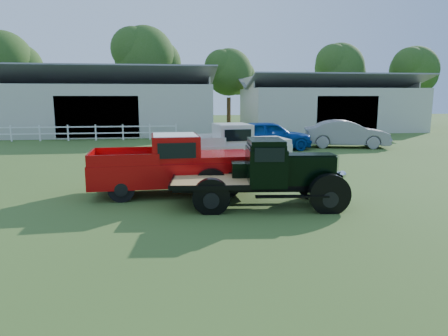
{
  "coord_description": "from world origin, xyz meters",
  "views": [
    {
      "loc": [
        -1.43,
        -10.94,
        3.25
      ],
      "look_at": [
        0.2,
        1.2,
        1.05
      ],
      "focal_mm": 32.0,
      "sensor_mm": 36.0,
      "label": 1
    }
  ],
  "objects": [
    {
      "name": "tree_b",
      "position": [
        -4.0,
        34.0,
        5.75
      ],
      "size": [
        6.9,
        6.9,
        11.5
      ],
      "primitive_type": null,
      "color": "#1D450D",
      "rests_on": "ground"
    },
    {
      "name": "shed_left",
      "position": [
        -7.0,
        26.0,
        2.8
      ],
      "size": [
        18.8,
        10.2,
        5.6
      ],
      "primitive_type": null,
      "color": "beige",
      "rests_on": "ground"
    },
    {
      "name": "ground",
      "position": [
        0.0,
        0.0,
        0.0
      ],
      "size": [
        120.0,
        120.0,
        0.0
      ],
      "primitive_type": "plane",
      "color": "#496E2B"
    },
    {
      "name": "misc_car_blue",
      "position": [
        4.5,
        12.86,
        0.91
      ],
      "size": [
        5.57,
        2.86,
        1.81
      ],
      "primitive_type": "imported",
      "rotation": [
        0.0,
        0.0,
        1.71
      ],
      "color": "#083A94",
      "rests_on": "ground"
    },
    {
      "name": "vintage_flatbed",
      "position": [
        1.24,
        0.46,
        1.01
      ],
      "size": [
        5.26,
        2.51,
        2.02
      ],
      "primitive_type": null,
      "rotation": [
        0.0,
        0.0,
        -0.1
      ],
      "color": "black",
      "rests_on": "ground"
    },
    {
      "name": "tree_e",
      "position": [
        26.0,
        32.0,
        4.75
      ],
      "size": [
        5.7,
        5.7,
        9.5
      ],
      "primitive_type": null,
      "color": "#1D450D",
      "rests_on": "ground"
    },
    {
      "name": "tree_d",
      "position": [
        18.0,
        34.0,
        5.0
      ],
      "size": [
        6.0,
        6.0,
        10.0
      ],
      "primitive_type": null,
      "color": "#1D450D",
      "rests_on": "ground"
    },
    {
      "name": "red_pickup",
      "position": [
        -1.4,
        2.43,
        1.01
      ],
      "size": [
        5.65,
        2.4,
        2.02
      ],
      "primitive_type": null,
      "rotation": [
        0.0,
        0.0,
        0.05
      ],
      "color": "#A90808",
      "rests_on": "ground"
    },
    {
      "name": "misc_car_grey",
      "position": [
        9.84,
        13.54,
        0.87
      ],
      "size": [
        5.57,
        3.05,
        1.74
      ],
      "primitive_type": "imported",
      "rotation": [
        0.0,
        0.0,
        1.33
      ],
      "color": "gray",
      "rests_on": "ground"
    },
    {
      "name": "white_pickup",
      "position": [
        1.23,
        6.81,
        1.0
      ],
      "size": [
        5.65,
        2.71,
        2.0
      ],
      "primitive_type": null,
      "rotation": [
        0.0,
        0.0,
        0.11
      ],
      "color": "beige",
      "rests_on": "ground"
    },
    {
      "name": "shed_right",
      "position": [
        14.0,
        27.0,
        2.6
      ],
      "size": [
        16.8,
        9.2,
        5.2
      ],
      "primitive_type": null,
      "color": "beige",
      "rests_on": "ground"
    },
    {
      "name": "tree_c",
      "position": [
        5.0,
        33.0,
        4.5
      ],
      "size": [
        5.4,
        5.4,
        9.0
      ],
      "primitive_type": null,
      "color": "#1D450D",
      "rests_on": "ground"
    },
    {
      "name": "fence_rail",
      "position": [
        -8.0,
        20.0,
        0.6
      ],
      "size": [
        14.2,
        0.16,
        1.2
      ],
      "primitive_type": null,
      "color": "white",
      "rests_on": "ground"
    },
    {
      "name": "tree_a",
      "position": [
        -18.0,
        33.0,
        5.25
      ],
      "size": [
        6.3,
        6.3,
        10.5
      ],
      "primitive_type": null,
      "color": "#1D450D",
      "rests_on": "ground"
    }
  ]
}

